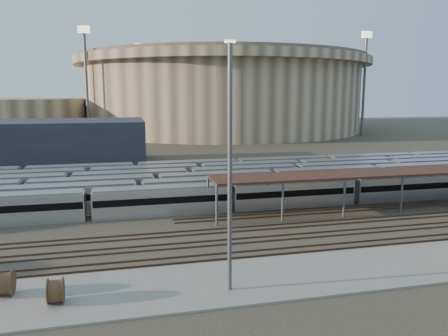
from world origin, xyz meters
name	(u,v)px	position (x,y,z in m)	size (l,w,h in m)	color
ground	(282,224)	(0.00, 0.00, 0.00)	(420.00, 420.00, 0.00)	#383026
apron	(289,276)	(-5.00, -15.00, 0.10)	(50.00, 9.00, 0.20)	gray
subway_trains	(232,182)	(-1.72, 18.50, 1.80)	(125.08, 23.90, 3.60)	silver
inspection_shed	(418,172)	(22.00, 4.00, 4.98)	(60.30, 6.00, 5.30)	#535458
empty_tracks	(297,236)	(0.00, -5.00, 0.09)	(170.00, 9.62, 0.18)	#4C3323
stadium	(223,92)	(25.00, 140.00, 16.47)	(124.00, 124.00, 32.50)	tan
secondary_arena	(9,117)	(-60.00, 130.00, 7.00)	(56.00, 56.00, 14.00)	tan
service_building	(49,143)	(-35.00, 55.00, 5.00)	(42.00, 20.00, 10.00)	#1E232D
floodlight_0	(86,79)	(-30.00, 110.00, 20.65)	(4.00, 1.00, 38.40)	#535458
floodlight_2	(364,81)	(70.00, 100.00, 20.65)	(4.00, 1.00, 38.40)	#535458
floodlight_3	(139,83)	(-10.00, 160.00, 20.65)	(4.00, 1.00, 38.40)	#535458
cable_reel_west	(56,291)	(-24.38, -15.84, 1.20)	(2.00, 2.00, 1.11)	brown
cable_reel_east	(5,283)	(-28.50, -13.55, 1.22)	(2.04, 2.04, 1.13)	brown
yard_light_pole	(230,170)	(-10.83, -16.65, 10.20)	(0.81, 0.36, 19.84)	#535458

